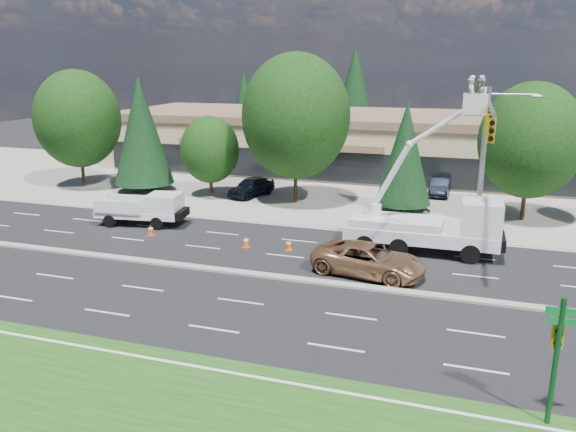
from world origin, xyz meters
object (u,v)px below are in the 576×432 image
(street_sign_pole, at_px, (557,347))
(bucket_truck, at_px, (436,218))
(utility_pickup, at_px, (146,212))
(minivan, at_px, (368,260))
(signal_mast, at_px, (486,145))

(street_sign_pole, xyz_separation_m, bucket_truck, (-4.24, 14.61, -0.40))
(utility_pickup, distance_m, minivan, 16.03)
(utility_pickup, xyz_separation_m, bucket_truck, (18.33, -0.05, 1.17))
(street_sign_pole, distance_m, minivan, 12.61)
(street_sign_pole, distance_m, bucket_truck, 15.22)
(utility_pickup, bearing_deg, bucket_truck, -8.29)
(bucket_truck, bearing_deg, signal_mast, 19.78)
(minivan, bearing_deg, utility_pickup, 84.26)
(street_sign_pole, height_order, utility_pickup, street_sign_pole)
(signal_mast, bearing_deg, utility_pickup, -177.81)
(bucket_truck, distance_m, minivan, 5.40)
(signal_mast, relative_size, street_sign_pole, 2.54)
(utility_pickup, xyz_separation_m, minivan, (15.41, -4.41, -0.08))
(utility_pickup, height_order, minivan, utility_pickup)
(bucket_truck, height_order, minivan, bucket_truck)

